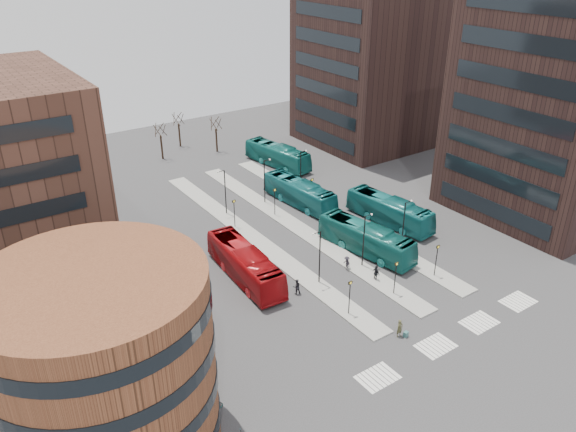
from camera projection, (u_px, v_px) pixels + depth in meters
ground at (480, 367)px, 47.63m from camera, size 160.00×160.00×0.00m
island_left at (254, 239)px, 67.64m from camera, size 2.50×45.00×0.15m
island_mid at (295, 226)px, 70.69m from camera, size 2.50×45.00×0.15m
island_right at (332, 214)px, 73.75m from camera, size 2.50×45.00×0.15m
suitcase at (406, 334)px, 51.11m from camera, size 0.46×0.39×0.53m
red_bus at (245, 264)px, 59.23m from camera, size 3.81×13.09×3.60m
teal_bus_a at (366, 239)px, 64.19m from camera, size 4.89×12.78×3.48m
teal_bus_b at (299, 193)px, 75.73m from camera, size 3.88×12.62×3.46m
teal_bus_c at (389, 211)px, 70.82m from camera, size 4.26×12.62×3.45m
teal_bus_d at (277, 155)px, 88.69m from camera, size 4.99×12.80×3.48m
traveller at (400, 328)px, 50.90m from camera, size 0.66×0.44×1.78m
commuter_a at (297, 287)px, 57.04m from camera, size 0.97×0.86×1.67m
commuter_b at (376, 273)px, 59.22m from camera, size 0.48×1.06×1.78m
commuter_c at (347, 263)px, 61.29m from camera, size 0.66×1.05×1.57m
bicycle_mid at (213, 407)px, 42.91m from camera, size 1.68×0.89×0.97m
bicycle_far at (212, 406)px, 43.04m from camera, size 1.82×0.93×0.91m
crosswalk_stripes at (456, 335)px, 51.46m from camera, size 22.35×2.40×0.01m
round_building at (103, 365)px, 37.63m from camera, size 15.16×15.16×14.00m
tower_near at (560, 98)px, 68.97m from camera, size 20.12×20.00×30.00m
tower_far at (372, 55)px, 94.00m from camera, size 20.12×20.00×30.00m
sign_poles at (328, 232)px, 64.30m from camera, size 12.45×22.12×3.65m
lamp_posts at (309, 205)px, 67.98m from camera, size 14.04×20.24×6.12m
bare_trees at (186, 137)px, 93.89m from camera, size 10.97×8.14×5.90m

